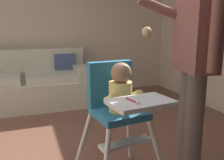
% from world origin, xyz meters
% --- Properties ---
extents(wall_far, '(5.43, 0.06, 2.54)m').
position_xyz_m(wall_far, '(0.00, 2.58, 1.27)').
color(wall_far, beige).
rests_on(wall_far, ground).
extents(couch, '(1.97, 0.86, 0.86)m').
position_xyz_m(couch, '(-0.35, 2.06, 0.33)').
color(couch, beige).
rests_on(couch, ground).
extents(high_chair, '(0.68, 0.78, 0.97)m').
position_xyz_m(high_chair, '(0.33, -0.24, 0.67)').
color(high_chair, white).
rests_on(high_chair, ground).
extents(adult_standing, '(0.51, 0.56, 1.66)m').
position_xyz_m(adult_standing, '(0.90, -0.34, 0.94)').
color(adult_standing, '#6B5E54').
rests_on(adult_standing, ground).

